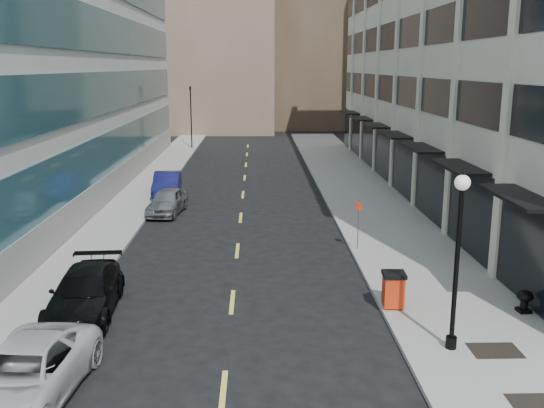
{
  "coord_description": "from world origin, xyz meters",
  "views": [
    {
      "loc": [
        0.87,
        -11.81,
        8.02
      ],
      "look_at": [
        1.5,
        12.49,
        2.47
      ],
      "focal_mm": 40.0,
      "sensor_mm": 36.0,
      "label": 1
    }
  ],
  "objects_px": {
    "trash_bin": "(393,289)",
    "sign_post": "(358,217)",
    "traffic_signal": "(190,90)",
    "car_blue_sedan": "(167,184)",
    "urn_planter": "(525,299)",
    "car_black_pickup": "(85,292)",
    "lamppost": "(458,247)",
    "car_white_van": "(23,375)",
    "car_silver_sedan": "(167,201)"
  },
  "relations": [
    {
      "from": "car_black_pickup",
      "to": "urn_planter",
      "type": "height_order",
      "value": "car_black_pickup"
    },
    {
      "from": "car_silver_sedan",
      "to": "traffic_signal",
      "type": "bearing_deg",
      "value": 99.81
    },
    {
      "from": "traffic_signal",
      "to": "car_white_van",
      "type": "distance_m",
      "value": 46.6
    },
    {
      "from": "traffic_signal",
      "to": "car_white_van",
      "type": "xyz_separation_m",
      "value": [
        0.7,
        -46.33,
        -4.99
      ]
    },
    {
      "from": "car_white_van",
      "to": "car_black_pickup",
      "type": "height_order",
      "value": "car_black_pickup"
    },
    {
      "from": "traffic_signal",
      "to": "car_blue_sedan",
      "type": "bearing_deg",
      "value": -88.11
    },
    {
      "from": "traffic_signal",
      "to": "car_blue_sedan",
      "type": "relative_size",
      "value": 1.54
    },
    {
      "from": "sign_post",
      "to": "car_blue_sedan",
      "type": "bearing_deg",
      "value": 113.91
    },
    {
      "from": "traffic_signal",
      "to": "urn_planter",
      "type": "height_order",
      "value": "traffic_signal"
    },
    {
      "from": "sign_post",
      "to": "urn_planter",
      "type": "relative_size",
      "value": 3.03
    },
    {
      "from": "car_blue_sedan",
      "to": "trash_bin",
      "type": "bearing_deg",
      "value": -65.09
    },
    {
      "from": "traffic_signal",
      "to": "trash_bin",
      "type": "xyz_separation_m",
      "value": [
        10.9,
        -40.96,
        -4.91
      ]
    },
    {
      "from": "trash_bin",
      "to": "car_black_pickup",
      "type": "bearing_deg",
      "value": -177.93
    },
    {
      "from": "lamppost",
      "to": "sign_post",
      "type": "distance_m",
      "value": 9.82
    },
    {
      "from": "car_silver_sedan",
      "to": "lamppost",
      "type": "relative_size",
      "value": 0.81
    },
    {
      "from": "car_black_pickup",
      "to": "urn_planter",
      "type": "relative_size",
      "value": 6.71
    },
    {
      "from": "car_white_van",
      "to": "trash_bin",
      "type": "relative_size",
      "value": 4.29
    },
    {
      "from": "sign_post",
      "to": "car_silver_sedan",
      "type": "bearing_deg",
      "value": 125.94
    },
    {
      "from": "traffic_signal",
      "to": "lamppost",
      "type": "relative_size",
      "value": 1.36
    },
    {
      "from": "car_black_pickup",
      "to": "sign_post",
      "type": "height_order",
      "value": "sign_post"
    },
    {
      "from": "traffic_signal",
      "to": "urn_planter",
      "type": "relative_size",
      "value": 9.31
    },
    {
      "from": "car_white_van",
      "to": "lamppost",
      "type": "relative_size",
      "value": 1.01
    },
    {
      "from": "traffic_signal",
      "to": "car_white_van",
      "type": "bearing_deg",
      "value": -89.13
    },
    {
      "from": "car_silver_sedan",
      "to": "lamppost",
      "type": "xyz_separation_m",
      "value": [
        10.48,
        -17.0,
        2.46
      ]
    },
    {
      "from": "car_black_pickup",
      "to": "trash_bin",
      "type": "relative_size",
      "value": 4.14
    },
    {
      "from": "car_white_van",
      "to": "car_blue_sedan",
      "type": "xyz_separation_m",
      "value": [
        0.04,
        24.03,
        0.02
      ]
    },
    {
      "from": "trash_bin",
      "to": "sign_post",
      "type": "xyz_separation_m",
      "value": [
        -0.1,
        6.59,
        0.82
      ]
    },
    {
      "from": "sign_post",
      "to": "urn_planter",
      "type": "distance_m",
      "value": 8.38
    },
    {
      "from": "trash_bin",
      "to": "sign_post",
      "type": "relative_size",
      "value": 0.54
    },
    {
      "from": "car_black_pickup",
      "to": "trash_bin",
      "type": "bearing_deg",
      "value": -4.12
    },
    {
      "from": "car_white_van",
      "to": "trash_bin",
      "type": "bearing_deg",
      "value": 32.86
    },
    {
      "from": "sign_post",
      "to": "car_white_van",
      "type": "bearing_deg",
      "value": -146.1
    },
    {
      "from": "lamppost",
      "to": "car_white_van",
      "type": "bearing_deg",
      "value": -168.26
    },
    {
      "from": "car_white_van",
      "to": "car_blue_sedan",
      "type": "distance_m",
      "value": 24.03
    },
    {
      "from": "car_white_van",
      "to": "lamppost",
      "type": "distance_m",
      "value": 11.7
    },
    {
      "from": "car_black_pickup",
      "to": "urn_planter",
      "type": "bearing_deg",
      "value": -6.07
    },
    {
      "from": "car_white_van",
      "to": "car_blue_sedan",
      "type": "relative_size",
      "value": 1.15
    },
    {
      "from": "car_blue_sedan",
      "to": "urn_planter",
      "type": "relative_size",
      "value": 6.06
    },
    {
      "from": "traffic_signal",
      "to": "car_black_pickup",
      "type": "distance_m",
      "value": 41.17
    },
    {
      "from": "car_white_van",
      "to": "car_silver_sedan",
      "type": "xyz_separation_m",
      "value": [
        0.72,
        19.33,
        -0.01
      ]
    },
    {
      "from": "traffic_signal",
      "to": "car_black_pickup",
      "type": "bearing_deg",
      "value": -89.02
    },
    {
      "from": "car_black_pickup",
      "to": "car_blue_sedan",
      "type": "relative_size",
      "value": 1.11
    },
    {
      "from": "trash_bin",
      "to": "urn_planter",
      "type": "relative_size",
      "value": 1.62
    },
    {
      "from": "car_white_van",
      "to": "car_black_pickup",
      "type": "relative_size",
      "value": 1.04
    },
    {
      "from": "car_silver_sedan",
      "to": "car_blue_sedan",
      "type": "xyz_separation_m",
      "value": [
        -0.69,
        4.7,
        0.04
      ]
    },
    {
      "from": "sign_post",
      "to": "car_black_pickup",
      "type": "bearing_deg",
      "value": -163.18
    },
    {
      "from": "trash_bin",
      "to": "urn_planter",
      "type": "height_order",
      "value": "trash_bin"
    },
    {
      "from": "car_blue_sedan",
      "to": "car_black_pickup",
      "type": "bearing_deg",
      "value": -93.78
    },
    {
      "from": "car_blue_sedan",
      "to": "sign_post",
      "type": "distance_m",
      "value": 15.74
    },
    {
      "from": "car_white_van",
      "to": "urn_planter",
      "type": "xyz_separation_m",
      "value": [
        14.4,
        4.84,
        -0.12
      ]
    }
  ]
}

